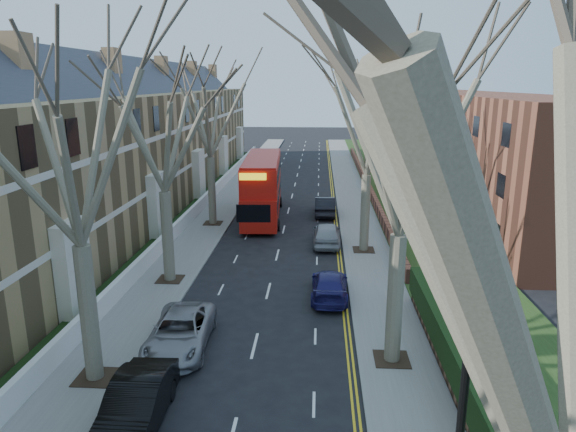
# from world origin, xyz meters

# --- Properties ---
(pavement_left) EXTENTS (3.00, 102.00, 0.12)m
(pavement_left) POSITION_xyz_m (-6.00, 39.00, 0.06)
(pavement_left) COLOR slate
(pavement_left) RESTS_ON ground
(pavement_right) EXTENTS (3.00, 102.00, 0.12)m
(pavement_right) POSITION_xyz_m (6.00, 39.00, 0.06)
(pavement_right) COLOR slate
(pavement_right) RESTS_ON ground
(terrace_left) EXTENTS (9.70, 78.00, 13.60)m
(terrace_left) POSITION_xyz_m (-13.65, 31.00, 5.53)
(terrace_left) COLOR #9C804F
(terrace_left) RESTS_ON ground
(flats_right) EXTENTS (13.97, 54.00, 10.00)m
(flats_right) POSITION_xyz_m (17.46, 43.00, 4.98)
(flats_right) COLOR brown
(flats_right) RESTS_ON ground
(front_wall_left) EXTENTS (0.30, 78.00, 1.00)m
(front_wall_left) POSITION_xyz_m (-7.65, 31.00, 0.62)
(front_wall_left) COLOR white
(front_wall_left) RESTS_ON ground
(grass_verge_right) EXTENTS (6.00, 102.00, 0.06)m
(grass_verge_right) POSITION_xyz_m (10.50, 39.00, 0.15)
(grass_verge_right) COLOR #203714
(grass_verge_right) RESTS_ON ground
(tree_left_mid) EXTENTS (10.50, 10.50, 14.71)m
(tree_left_mid) POSITION_xyz_m (-5.70, 6.00, 9.56)
(tree_left_mid) COLOR brown
(tree_left_mid) RESTS_ON ground
(tree_left_far) EXTENTS (10.15, 10.15, 14.22)m
(tree_left_far) POSITION_xyz_m (-5.70, 16.00, 9.24)
(tree_left_far) COLOR brown
(tree_left_far) RESTS_ON ground
(tree_left_dist) EXTENTS (10.50, 10.50, 14.71)m
(tree_left_dist) POSITION_xyz_m (-5.70, 28.00, 9.56)
(tree_left_dist) COLOR brown
(tree_left_dist) RESTS_ON ground
(tree_right_mid) EXTENTS (10.50, 10.50, 14.71)m
(tree_right_mid) POSITION_xyz_m (5.70, 8.00, 9.56)
(tree_right_mid) COLOR brown
(tree_right_mid) RESTS_ON ground
(tree_right_far) EXTENTS (10.15, 10.15, 14.22)m
(tree_right_far) POSITION_xyz_m (5.70, 22.00, 9.24)
(tree_right_far) COLOR brown
(tree_right_far) RESTS_ON ground
(double_decker_bus) EXTENTS (3.48, 12.12, 4.98)m
(double_decker_bus) POSITION_xyz_m (-1.99, 30.48, 2.46)
(double_decker_bus) COLOR #AF140C
(double_decker_bus) RESTS_ON ground
(car_left_mid) EXTENTS (1.85, 4.92, 1.60)m
(car_left_mid) POSITION_xyz_m (-3.17, 3.47, 0.80)
(car_left_mid) COLOR black
(car_left_mid) RESTS_ON ground
(car_left_far) EXTENTS (2.66, 5.38, 1.47)m
(car_left_far) POSITION_xyz_m (-3.12, 8.63, 0.73)
(car_left_far) COLOR gray
(car_left_far) RESTS_ON ground
(car_right_near) EXTENTS (1.97, 4.68, 1.35)m
(car_right_near) POSITION_xyz_m (3.29, 14.36, 0.67)
(car_right_near) COLOR navy
(car_right_near) RESTS_ON ground
(car_right_mid) EXTENTS (1.93, 4.69, 1.59)m
(car_right_mid) POSITION_xyz_m (3.25, 23.39, 0.79)
(car_right_mid) COLOR #95989E
(car_right_mid) RESTS_ON ground
(car_right_far) EXTENTS (1.74, 4.83, 1.58)m
(car_right_far) POSITION_xyz_m (3.17, 31.68, 0.79)
(car_right_far) COLOR black
(car_right_far) RESTS_ON ground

